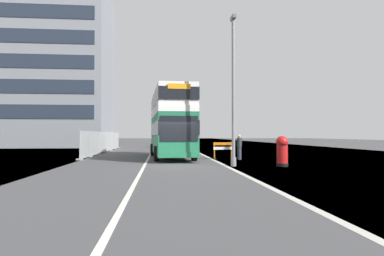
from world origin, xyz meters
TOP-DOWN VIEW (x-y plane):
  - ground at (0.59, 0.10)m, footprint 140.00×280.00m
  - double_decker_bus at (-0.22, 6.28)m, footprint 3.26×10.36m
  - lamppost_foreground at (3.03, -0.71)m, footprint 0.29×0.70m
  - red_pillar_postbox at (5.67, -1.00)m, footprint 0.67×0.67m
  - roadworks_barrier at (3.45, 4.71)m, footprint 1.45×0.60m
  - construction_site_fence at (-6.42, 14.63)m, footprint 0.44×20.60m
  - car_oncoming_near at (0.58, 20.55)m, footprint 2.08×3.99m
  - car_receding_mid at (-0.06, 29.20)m, footprint 2.05×4.53m
  - bare_tree_far_verge_near at (-15.70, 30.18)m, footprint 2.76×3.55m
  - bare_tree_far_verge_mid at (-11.09, 36.60)m, footprint 2.23×2.66m
  - pedestrian_at_kerb at (4.47, 4.06)m, footprint 0.34×0.34m
  - backdrop_office_block at (-22.85, 31.37)m, footprint 28.43×13.02m

SIDE VIEW (x-z plane):
  - ground at x=0.59m, z-range -0.10..0.00m
  - roadworks_barrier at x=3.45m, z-range 0.14..1.33m
  - pedestrian_at_kerb at x=4.47m, z-range 0.01..1.73m
  - red_pillar_postbox at x=5.67m, z-range 0.08..1.75m
  - construction_site_fence at x=-6.42m, z-range -0.04..2.01m
  - car_oncoming_near at x=0.58m, z-range -0.06..2.05m
  - car_receding_mid at x=-0.06m, z-range -0.06..2.12m
  - bare_tree_far_verge_mid at x=-11.09m, z-range 0.18..4.47m
  - bare_tree_far_verge_near at x=-15.70m, z-range -0.17..5.22m
  - double_decker_bus at x=-0.22m, z-range 0.16..5.12m
  - lamppost_foreground at x=3.03m, z-range -0.23..8.08m
  - backdrop_office_block at x=-22.85m, z-range 0.00..22.38m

